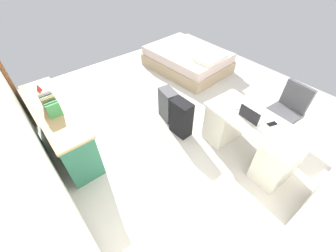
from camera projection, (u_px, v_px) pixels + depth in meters
The scene contains 14 objects.
ground_plane at pixel (181, 115), 4.17m from camera, with size 5.87×5.87×0.00m, color beige.
wall_back at pixel (9, 105), 2.12m from camera, with size 4.87×0.10×2.83m, color white.
door_wooden at pixel (1, 66), 3.48m from camera, with size 0.88×0.05×2.04m, color brown.
desk at pixel (250, 137), 3.22m from camera, with size 1.47×0.74×0.72m.
office_chair at pixel (284, 114), 3.53m from camera, with size 0.52×0.52×0.94m.
credenza at pixel (61, 128), 3.32m from camera, with size 1.80×0.48×0.80m.
bed at pixel (188, 59), 5.30m from camera, with size 2.00×1.53×0.58m.
suitcase_black at pixel (181, 118), 3.60m from camera, with size 0.36×0.22×0.66m, color black.
suitcase_spare_grey at pixel (168, 105), 3.91m from camera, with size 0.36×0.22×0.60m, color #4C4C51.
laptop at pixel (251, 116), 2.96m from camera, with size 0.32×0.24×0.21m.
computer_mouse at pixel (238, 108), 3.15m from camera, with size 0.06×0.10×0.03m, color white.
cell_phone_near_laptop at pixel (272, 124), 2.92m from camera, with size 0.07×0.14×0.01m, color black.
book_row at pixel (50, 104), 2.94m from camera, with size 0.35×0.17×0.24m.
figurine_small at pixel (38, 87), 3.33m from camera, with size 0.08×0.08×0.11m, color red.
Camera 1 is at (-2.29, 2.19, 2.73)m, focal length 23.01 mm.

